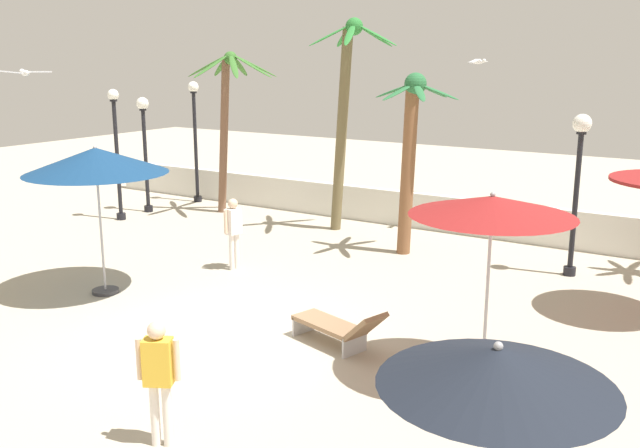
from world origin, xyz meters
name	(u,v)px	position (x,y,z in m)	size (l,w,h in m)	color
ground_plane	(223,335)	(0.00, 0.00, 0.00)	(56.00, 56.00, 0.00)	#B2A893
boundary_wall	(433,212)	(0.00, 9.42, 0.52)	(25.20, 0.30, 1.04)	silver
patio_umbrella_1	(492,208)	(4.61, 0.74, 2.75)	(2.45, 2.45, 2.99)	#333338
patio_umbrella_2	(96,161)	(-3.61, 0.45, 2.83)	(2.92, 2.92, 3.15)	#333338
patio_umbrella_4	(497,371)	(6.21, -3.71, 2.34)	(2.04, 2.04, 2.60)	#333338
palm_tree_0	(410,144)	(0.49, 6.69, 2.81)	(2.18, 2.11, 4.54)	brown
palm_tree_2	(227,110)	(-6.43, 8.00, 3.30)	(2.80, 2.81, 5.07)	brown
palm_tree_3	(345,105)	(-2.13, 7.96, 3.59)	(2.32, 2.38, 5.94)	brown
lamp_post_0	(195,129)	(-8.53, 8.81, 2.50)	(0.36, 0.36, 4.10)	black
lamp_post_1	(116,145)	(-8.66, 5.46, 2.31)	(0.34, 0.34, 3.97)	black
lamp_post_2	(145,139)	(-8.78, 6.73, 2.35)	(0.39, 0.39, 3.67)	black
lamp_post_3	(578,169)	(4.43, 7.04, 2.46)	(0.42, 0.42, 3.69)	black
lounge_chair_0	(338,326)	(2.06, 0.65, 0.39)	(1.97, 1.05, 0.84)	#B7B7BC
guest_0	(233,227)	(-2.39, 3.29, 1.03)	(0.29, 0.56, 1.70)	silver
guest_1	(159,371)	(1.75, -3.27, 1.03)	(0.50, 0.38, 1.70)	silver
seagull_1	(25,72)	(-4.63, -0.27, 4.60)	(0.42, 1.01, 0.14)	white
seagull_2	(479,61)	(0.98, 9.84, 4.78)	(0.38, 1.17, 0.14)	white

